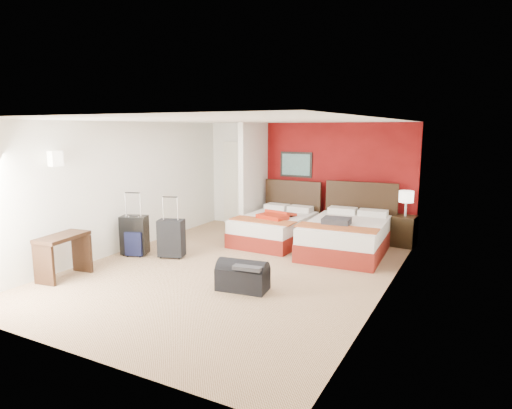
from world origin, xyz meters
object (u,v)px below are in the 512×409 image
Objects in this scene: suitcase_black at (135,236)px; suitcase_navy at (135,245)px; red_suitcase_open at (277,215)px; desk at (64,257)px; nightstand at (404,231)px; suitcase_charcoal at (171,239)px; bed_left at (274,229)px; table_lamp at (406,204)px; duffel_bag at (243,278)px; bed_right at (346,237)px.

suitcase_black is 0.18m from suitcase_navy.
red_suitcase_open is 0.94× the size of desk.
nightstand is 0.73× the size of desk.
suitcase_navy is 0.53× the size of desk.
red_suitcase_open is 2.25m from suitcase_charcoal.
suitcase_black reaches higher than bed_left.
table_lamp is 4.69m from suitcase_charcoal.
duffel_bag is at bearing 9.18° from desk.
suitcase_black reaches higher than desk.
red_suitcase_open is at bearing -43.27° from bed_left.
red_suitcase_open is 2.86m from suitcase_black.
bed_left is at bearing 39.32° from suitcase_charcoal.
desk is (-4.50, -4.54, -0.53)m from table_lamp.
table_lamp is at bearing 22.36° from bed_left.
red_suitcase_open is at bearing 26.92° from suitcase_navy.
table_lamp is 0.61× the size of desk.
red_suitcase_open reaches higher than bed_right.
nightstand is (0.91, 1.06, 0.00)m from bed_right.
suitcase_black is (-1.94, -2.08, 0.08)m from bed_left.
bed_right is at bearing 11.24° from suitcase_navy.
red_suitcase_open reaches higher than bed_left.
suitcase_navy is at bearing 160.46° from duffel_bag.
bed_left is 2.85m from suitcase_black.
bed_left is at bearing 26.40° from suitcase_black.
bed_right is 4.00m from suitcase_navy.
bed_right is 2.42× the size of desk.
suitcase_charcoal is (-2.78, -1.78, 0.03)m from bed_right.
desk is (-0.15, -1.44, 0.13)m from suitcase_navy.
duffel_bag is at bearing -114.91° from table_lamp.
nightstand is at bearing 37.17° from desk.
suitcase_charcoal is at bearing 56.69° from desk.
nightstand is at bearing 46.37° from bed_right.
nightstand is 6.39m from desk.
red_suitcase_open reaches higher than duffel_bag.
suitcase_charcoal reaches higher than nightstand.
bed_right is at bearing -125.99° from nightstand.
table_lamp is 0.75× the size of suitcase_charcoal.
nightstand reaches higher than bed_right.
nightstand is 0.86× the size of suitcase_black.
suitcase_charcoal is (-1.21, -1.90, 0.06)m from bed_left.
desk reaches higher than suitcase_navy.
table_lamp reaches higher than bed_right.
desk reaches higher than red_suitcase_open.
desk is at bearing -129.94° from nightstand.
suitcase_navy is (-4.35, -3.10, -0.66)m from table_lamp.
bed_right is 3.30m from suitcase_charcoal.
suitcase_navy is at bearing 75.95° from desk.
suitcase_black reaches higher than red_suitcase_open.
duffel_bag is at bearing -72.50° from bed_left.
duffel_bag is (-0.80, -2.62, -0.12)m from bed_right.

